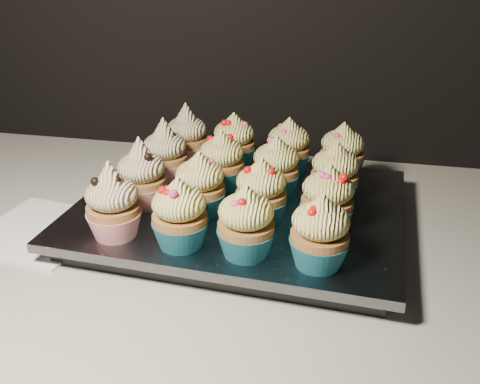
{
  "coord_description": "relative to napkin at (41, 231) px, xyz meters",
  "views": [
    {
      "loc": [
        -0.1,
        1.12,
        1.25
      ],
      "look_at": [
        -0.23,
        1.73,
        0.95
      ],
      "focal_mm": 40.0,
      "sensor_mm": 36.0,
      "label": 1
    }
  ],
  "objects": [
    {
      "name": "baking_tray",
      "position": [
        0.25,
        0.07,
        0.01
      ],
      "size": [
        0.4,
        0.32,
        0.02
      ],
      "primitive_type": "cube",
      "rotation": [
        0.0,
        0.0,
        -0.06
      ],
      "color": "black",
      "rests_on": "worktop"
    },
    {
      "name": "cupcake_6",
      "position": [
        0.29,
        0.03,
        0.07
      ],
      "size": [
        0.06,
        0.06,
        0.08
      ],
      "color": "#1A677A",
      "rests_on": "foil_lining"
    },
    {
      "name": "cupcake_15",
      "position": [
        0.38,
        0.18,
        0.07
      ],
      "size": [
        0.06,
        0.06,
        0.08
      ],
      "color": "#1A677A",
      "rests_on": "foil_lining"
    },
    {
      "name": "foil_lining",
      "position": [
        0.25,
        0.07,
        0.03
      ],
      "size": [
        0.44,
        0.35,
        0.01
      ],
      "primitive_type": "cube",
      "rotation": [
        0.0,
        0.0,
        -0.06
      ],
      "color": "silver",
      "rests_on": "baking_tray"
    },
    {
      "name": "napkin",
      "position": [
        0.0,
        0.0,
        0.0
      ],
      "size": [
        0.17,
        0.17,
        0.0
      ],
      "primitive_type": "cube",
      "rotation": [
        0.0,
        0.0,
        -0.14
      ],
      "color": "white",
      "rests_on": "worktop"
    },
    {
      "name": "cupcake_0",
      "position": [
        0.13,
        -0.04,
        0.07
      ],
      "size": [
        0.06,
        0.06,
        0.1
      ],
      "color": "red",
      "rests_on": "foil_lining"
    },
    {
      "name": "cupcake_5",
      "position": [
        0.21,
        0.03,
        0.07
      ],
      "size": [
        0.06,
        0.06,
        0.08
      ],
      "color": "#1A677A",
      "rests_on": "foil_lining"
    },
    {
      "name": "cupcake_14",
      "position": [
        0.3,
        0.18,
        0.07
      ],
      "size": [
        0.06,
        0.06,
        0.08
      ],
      "color": "#1A677A",
      "rests_on": "foil_lining"
    },
    {
      "name": "cupcake_4",
      "position": [
        0.13,
        0.04,
        0.07
      ],
      "size": [
        0.06,
        0.06,
        0.1
      ],
      "color": "red",
      "rests_on": "foil_lining"
    },
    {
      "name": "worktop",
      "position": [
        0.48,
        0.04,
        -0.02
      ],
      "size": [
        2.44,
        0.64,
        0.04
      ],
      "primitive_type": "cube",
      "color": "beige",
      "rests_on": "cabinet"
    },
    {
      "name": "cupcake_10",
      "position": [
        0.29,
        0.11,
        0.07
      ],
      "size": [
        0.06,
        0.06,
        0.08
      ],
      "color": "#1A677A",
      "rests_on": "foil_lining"
    },
    {
      "name": "cupcake_11",
      "position": [
        0.37,
        0.1,
        0.07
      ],
      "size": [
        0.06,
        0.06,
        0.08
      ],
      "color": "#1A677A",
      "rests_on": "foil_lining"
    },
    {
      "name": "cupcake_7",
      "position": [
        0.37,
        0.02,
        0.07
      ],
      "size": [
        0.06,
        0.06,
        0.08
      ],
      "color": "#1A677A",
      "rests_on": "foil_lining"
    },
    {
      "name": "cupcake_1",
      "position": [
        0.21,
        -0.05,
        0.07
      ],
      "size": [
        0.06,
        0.06,
        0.08
      ],
      "color": "#1A677A",
      "rests_on": "foil_lining"
    },
    {
      "name": "cupcake_8",
      "position": [
        0.14,
        0.12,
        0.07
      ],
      "size": [
        0.06,
        0.06,
        0.1
      ],
      "color": "red",
      "rests_on": "foil_lining"
    },
    {
      "name": "cupcake_9",
      "position": [
        0.22,
        0.11,
        0.07
      ],
      "size": [
        0.06,
        0.06,
        0.08
      ],
      "color": "#1A677A",
      "rests_on": "foil_lining"
    },
    {
      "name": "cupcake_2",
      "position": [
        0.28,
        -0.05,
        0.07
      ],
      "size": [
        0.06,
        0.06,
        0.08
      ],
      "color": "#1A677A",
      "rests_on": "foil_lining"
    },
    {
      "name": "cupcake_13",
      "position": [
        0.22,
        0.19,
        0.07
      ],
      "size": [
        0.06,
        0.06,
        0.08
      ],
      "color": "#1A677A",
      "rests_on": "foil_lining"
    },
    {
      "name": "cupcake_3",
      "position": [
        0.36,
        -0.06,
        0.07
      ],
      "size": [
        0.06,
        0.06,
        0.08
      ],
      "color": "#1A677A",
      "rests_on": "foil_lining"
    },
    {
      "name": "cupcake_12",
      "position": [
        0.15,
        0.19,
        0.07
      ],
      "size": [
        0.06,
        0.06,
        0.1
      ],
      "color": "red",
      "rests_on": "foil_lining"
    }
  ]
}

